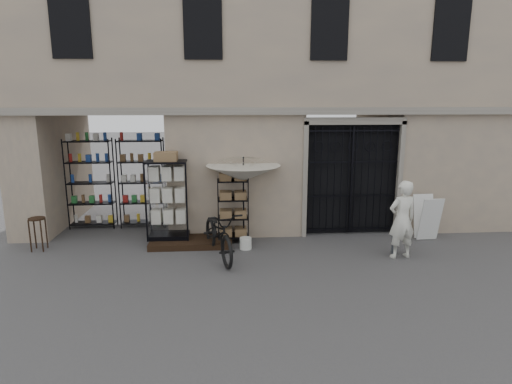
{
  "coord_description": "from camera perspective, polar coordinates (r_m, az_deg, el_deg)",
  "views": [
    {
      "loc": [
        -1.54,
        -8.61,
        3.52
      ],
      "look_at": [
        -0.8,
        1.4,
        1.35
      ],
      "focal_mm": 30.0,
      "sensor_mm": 36.0,
      "label": 1
    }
  ],
  "objects": [
    {
      "name": "shopkeeper",
      "position": [
        10.41,
        18.56,
        -8.23
      ],
      "size": [
        0.97,
        1.87,
        0.43
      ],
      "primitive_type": "imported",
      "rotation": [
        0.0,
        0.0,
        3.33
      ],
      "color": "silver",
      "rests_on": "ground"
    },
    {
      "name": "bicycle",
      "position": [
        9.93,
        -4.94,
        -8.62
      ],
      "size": [
        1.03,
        1.29,
        2.16
      ],
      "primitive_type": "imported",
      "rotation": [
        0.0,
        0.0,
        0.28
      ],
      "color": "black",
      "rests_on": "ground"
    },
    {
      "name": "shop_recess",
      "position": [
        11.96,
        -18.5,
        1.84
      ],
      "size": [
        3.0,
        1.7,
        3.0
      ],
      "primitive_type": "cube",
      "color": "black",
      "rests_on": "ground"
    },
    {
      "name": "main_building",
      "position": [
        12.74,
        2.84,
        16.59
      ],
      "size": [
        14.0,
        4.0,
        9.0
      ],
      "primitive_type": "cube",
      "color": "tan",
      "rests_on": "ground"
    },
    {
      "name": "wire_rack",
      "position": [
        10.71,
        -3.07,
        -2.42
      ],
      "size": [
        0.81,
        0.63,
        1.68
      ],
      "rotation": [
        0.0,
        0.0,
        0.16
      ],
      "color": "black",
      "rests_on": "ground"
    },
    {
      "name": "shop_shelving",
      "position": [
        12.49,
        -18.1,
        1.12
      ],
      "size": [
        2.7,
        0.5,
        2.5
      ],
      "primitive_type": "cube",
      "color": "black",
      "rests_on": "ground"
    },
    {
      "name": "wooden_stool",
      "position": [
        11.43,
        -27.05,
        -4.92
      ],
      "size": [
        0.41,
        0.41,
        0.8
      ],
      "rotation": [
        0.0,
        0.0,
        -0.08
      ],
      "color": "black",
      "rests_on": "ground"
    },
    {
      "name": "ground",
      "position": [
        9.43,
        5.57,
        -9.78
      ],
      "size": [
        80.0,
        80.0,
        0.0
      ],
      "primitive_type": "plane",
      "color": "#232326",
      "rests_on": "ground"
    },
    {
      "name": "iron_gate",
      "position": [
        11.56,
        12.39,
        1.84
      ],
      "size": [
        2.5,
        0.21,
        3.0
      ],
      "color": "black",
      "rests_on": "ground"
    },
    {
      "name": "display_cabinet",
      "position": [
        10.73,
        -11.68,
        -1.55
      ],
      "size": [
        1.1,
        0.87,
        2.09
      ],
      "rotation": [
        0.0,
        0.0,
        -0.33
      ],
      "color": "black",
      "rests_on": "step_platform"
    },
    {
      "name": "white_bucket",
      "position": [
        10.37,
        -1.39,
        -6.85
      ],
      "size": [
        0.36,
        0.36,
        0.28
      ],
      "primitive_type": "cylinder",
      "rotation": [
        0.0,
        0.0,
        -0.29
      ],
      "color": "silver",
      "rests_on": "ground"
    },
    {
      "name": "market_umbrella",
      "position": [
        10.46,
        -1.7,
        3.1
      ],
      "size": [
        1.66,
        1.69,
        2.6
      ],
      "rotation": [
        0.0,
        0.0,
        0.04
      ],
      "color": "black",
      "rests_on": "ground"
    },
    {
      "name": "step_platform",
      "position": [
        10.77,
        -8.64,
        -6.61
      ],
      "size": [
        2.0,
        0.9,
        0.15
      ],
      "primitive_type": "cube",
      "color": "black",
      "rests_on": "ground"
    },
    {
      "name": "steel_bollard",
      "position": [
        10.5,
        18.04,
        -5.92
      ],
      "size": [
        0.14,
        0.14,
        0.73
      ],
      "primitive_type": "cylinder",
      "rotation": [
        0.0,
        0.0,
        0.05
      ],
      "color": "#545B63",
      "rests_on": "ground"
    },
    {
      "name": "easel_sign",
      "position": [
        11.76,
        21.83,
        -3.19
      ],
      "size": [
        0.55,
        0.63,
        1.12
      ],
      "rotation": [
        0.0,
        0.0,
        0.04
      ],
      "color": "silver",
      "rests_on": "ground"
    }
  ]
}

